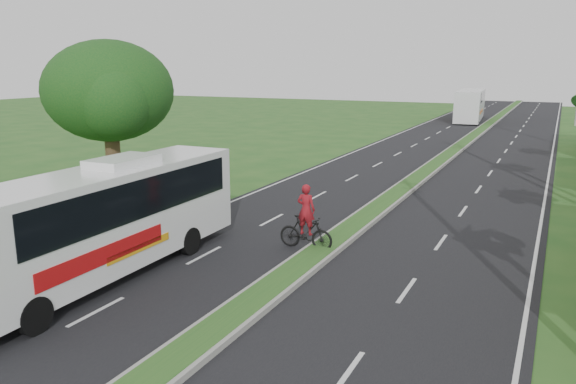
% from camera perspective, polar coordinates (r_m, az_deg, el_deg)
% --- Properties ---
extents(ground, '(180.00, 180.00, 0.00)m').
position_cam_1_polar(ground, '(13.87, -8.15, -14.66)').
color(ground, '#25551F').
rests_on(ground, ground).
extents(road_asphalt, '(14.00, 160.00, 0.02)m').
position_cam_1_polar(road_asphalt, '(31.58, 12.49, 0.85)').
color(road_asphalt, black).
rests_on(road_asphalt, ground).
extents(median_strip, '(1.20, 160.00, 0.18)m').
position_cam_1_polar(median_strip, '(31.56, 12.50, 1.01)').
color(median_strip, gray).
rests_on(median_strip, ground).
extents(lane_edge_left, '(0.12, 160.00, 0.01)m').
position_cam_1_polar(lane_edge_left, '(33.71, 1.37, 1.87)').
color(lane_edge_left, silver).
rests_on(lane_edge_left, ground).
extents(lane_edge_right, '(0.12, 160.00, 0.01)m').
position_cam_1_polar(lane_edge_right, '(30.79, 24.69, -0.35)').
color(lane_edge_right, silver).
rests_on(lane_edge_right, ground).
extents(shade_tree, '(6.30, 6.00, 7.54)m').
position_cam_1_polar(shade_tree, '(27.82, -17.88, 9.41)').
color(shade_tree, '#473321').
rests_on(shade_tree, ground).
extents(coach_bus_main, '(2.51, 11.14, 3.59)m').
position_cam_1_polar(coach_bus_main, '(17.64, -18.39, -2.30)').
color(coach_bus_main, white).
rests_on(coach_bus_main, ground).
extents(coach_bus_far, '(3.57, 12.36, 3.55)m').
position_cam_1_polar(coach_bus_far, '(69.78, 18.04, 8.56)').
color(coach_bus_far, white).
rests_on(coach_bus_far, ground).
extents(motorcyclist, '(2.01, 0.57, 2.36)m').
position_cam_1_polar(motorcyclist, '(19.70, 1.83, -3.53)').
color(motorcyclist, black).
rests_on(motorcyclist, ground).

